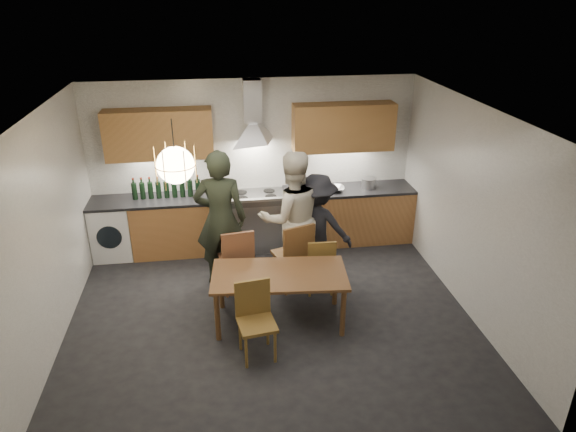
{
  "coord_description": "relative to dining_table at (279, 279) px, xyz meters",
  "views": [
    {
      "loc": [
        -0.56,
        -5.38,
        3.86
      ],
      "look_at": [
        0.28,
        0.4,
        1.2
      ],
      "focal_mm": 32.0,
      "sensor_mm": 36.0,
      "label": 1
    }
  ],
  "objects": [
    {
      "name": "range_stove",
      "position": [
        -0.1,
        2.05,
        -0.16
      ],
      "size": [
        0.9,
        0.6,
        0.92
      ],
      "color": "silver",
      "rests_on": "ground"
    },
    {
      "name": "chair_front",
      "position": [
        -0.34,
        -0.54,
        -0.09
      ],
      "size": [
        0.46,
        0.46,
        0.89
      ],
      "rotation": [
        0.0,
        0.0,
        0.15
      ],
      "color": "brown",
      "rests_on": "ground"
    },
    {
      "name": "pendant_lamp",
      "position": [
        -1.1,
        0.01,
        1.5
      ],
      "size": [
        0.43,
        0.43,
        0.7
      ],
      "color": "black",
      "rests_on": "ground"
    },
    {
      "name": "person_mid",
      "position": [
        0.3,
        0.98,
        0.34
      ],
      "size": [
        1.01,
        0.83,
        1.89
      ],
      "primitive_type": "imported",
      "rotation": [
        0.0,
        0.0,
        3.27
      ],
      "color": "beige",
      "rests_on": "ground"
    },
    {
      "name": "mixing_bowl",
      "position": [
        1.14,
        1.99,
        0.33
      ],
      "size": [
        0.31,
        0.31,
        0.07
      ],
      "primitive_type": "imported",
      "rotation": [
        0.0,
        0.0,
        -0.07
      ],
      "color": "#BDBDC0",
      "rests_on": "counter_run"
    },
    {
      "name": "chair_back_mid",
      "position": [
        0.31,
        0.71,
        -0.03
      ],
      "size": [
        0.57,
        0.57,
        1.0
      ],
      "rotation": [
        0.0,
        0.0,
        3.46
      ],
      "color": "brown",
      "rests_on": "ground"
    },
    {
      "name": "person_right",
      "position": [
        0.66,
        1.04,
        0.16
      ],
      "size": [
        1.13,
        0.89,
        1.53
      ],
      "primitive_type": "imported",
      "rotation": [
        0.0,
        0.0,
        2.77
      ],
      "color": "black",
      "rests_on": "ground"
    },
    {
      "name": "person_left",
      "position": [
        -0.66,
        1.06,
        0.36
      ],
      "size": [
        0.76,
        0.55,
        1.93
      ],
      "primitive_type": "imported",
      "rotation": [
        0.0,
        0.0,
        3.01
      ],
      "color": "black",
      "rests_on": "ground"
    },
    {
      "name": "counter_run",
      "position": [
        -0.07,
        2.06,
        -0.15
      ],
      "size": [
        5.0,
        0.62,
        0.9
      ],
      "color": "#C1834A",
      "rests_on": "ground"
    },
    {
      "name": "chair_back_left",
      "position": [
        -0.47,
        0.73,
        -0.06
      ],
      "size": [
        0.49,
        0.49,
        0.95
      ],
      "rotation": [
        0.0,
        0.0,
        3.3
      ],
      "color": "brown",
      "rests_on": "ground"
    },
    {
      "name": "room_shell",
      "position": [
        -0.1,
        0.11,
        1.1
      ],
      "size": [
        5.02,
        4.52,
        2.61
      ],
      "color": "white",
      "rests_on": "ground"
    },
    {
      "name": "ground",
      "position": [
        -0.1,
        0.11,
        -0.6
      ],
      "size": [
        5.0,
        5.0,
        0.0
      ],
      "primitive_type": "plane",
      "color": "black",
      "rests_on": "ground"
    },
    {
      "name": "wall_fixtures",
      "position": [
        -0.1,
        2.18,
        1.27
      ],
      "size": [
        4.3,
        0.54,
        1.1
      ],
      "color": "#BD8649",
      "rests_on": "ground"
    },
    {
      "name": "dining_table",
      "position": [
        0.0,
        0.0,
        0.0
      ],
      "size": [
        1.68,
        0.95,
        0.68
      ],
      "rotation": [
        0.0,
        0.0,
        -0.09
      ],
      "color": "brown",
      "rests_on": "ground"
    },
    {
      "name": "chair_back_right",
      "position": [
        0.62,
        0.55,
        -0.13
      ],
      "size": [
        0.38,
        0.38,
        0.82
      ],
      "rotation": [
        0.0,
        0.0,
        3.11
      ],
      "color": "brown",
      "rests_on": "ground"
    },
    {
      "name": "stock_pot",
      "position": [
        1.69,
        2.05,
        0.37
      ],
      "size": [
        0.29,
        0.29,
        0.15
      ],
      "primitive_type": "cylinder",
      "rotation": [
        0.0,
        0.0,
        -0.4
      ],
      "color": "#B1B2B5",
      "rests_on": "counter_run"
    },
    {
      "name": "wine_bottles",
      "position": [
        -1.44,
        2.1,
        0.46
      ],
      "size": [
        1.02,
        0.08,
        0.33
      ],
      "color": "black",
      "rests_on": "counter_run"
    }
  ]
}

